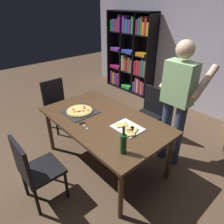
{
  "coord_description": "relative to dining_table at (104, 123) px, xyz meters",
  "views": [
    {
      "loc": [
        1.81,
        -1.45,
        2.12
      ],
      "look_at": [
        0.0,
        0.15,
        0.8
      ],
      "focal_mm": 32.33,
      "sensor_mm": 36.0,
      "label": 1
    }
  ],
  "objects": [
    {
      "name": "pepperoni_pizza_on_tray",
      "position": [
        -0.37,
        -0.13,
        0.08
      ],
      "size": [
        0.42,
        0.42,
        0.04
      ],
      "color": "#2D2D33",
      "rests_on": "dining_table"
    },
    {
      "name": "ground_plane",
      "position": [
        0.0,
        0.0,
        -0.68
      ],
      "size": [
        12.0,
        12.0,
        0.0
      ],
      "primitive_type": "plane",
      "color": "brown"
    },
    {
      "name": "chair_far_side",
      "position": [
        0.0,
        1.0,
        -0.17
      ],
      "size": [
        0.42,
        0.42,
        0.9
      ],
      "color": "black",
      "rests_on": "ground_plane"
    },
    {
      "name": "chair_left_end",
      "position": [
        -1.37,
        0.0,
        -0.17
      ],
      "size": [
        0.42,
        0.42,
        0.9
      ],
      "color": "black",
      "rests_on": "ground_plane"
    },
    {
      "name": "kitchen_scissors",
      "position": [
        -0.06,
        -0.29,
        0.07
      ],
      "size": [
        0.2,
        0.09,
        0.01
      ],
      "color": "silver",
      "rests_on": "dining_table"
    },
    {
      "name": "wine_bottle",
      "position": [
        0.66,
        -0.28,
        0.19
      ],
      "size": [
        0.07,
        0.07,
        0.32
      ],
      "color": "#194723",
      "rests_on": "dining_table"
    },
    {
      "name": "bookshelf",
      "position": [
        -1.77,
        2.37,
        0.27
      ],
      "size": [
        1.4,
        0.35,
        1.95
      ],
      "color": "black",
      "rests_on": "ground_plane"
    },
    {
      "name": "person_serving_pizza",
      "position": [
        0.58,
        0.78,
        0.31
      ],
      "size": [
        0.55,
        0.54,
        1.75
      ],
      "color": "#38476B",
      "rests_on": "ground_plane"
    },
    {
      "name": "pizza_slices_on_towel",
      "position": [
        0.39,
        0.06,
        0.08
      ],
      "size": [
        0.37,
        0.29,
        0.03
      ],
      "color": "white",
      "rests_on": "dining_table"
    },
    {
      "name": "dining_table",
      "position": [
        0.0,
        0.0,
        0.0
      ],
      "size": [
        1.76,
        1.04,
        0.75
      ],
      "color": "#4C331E",
      "rests_on": "ground_plane"
    },
    {
      "name": "back_wall",
      "position": [
        0.0,
        2.6,
        0.72
      ],
      "size": [
        6.4,
        0.1,
        2.8
      ],
      "primitive_type": "cube",
      "color": "#BCB7C6",
      "rests_on": "ground_plane"
    },
    {
      "name": "chair_near_camera",
      "position": [
        -0.0,
        -1.0,
        -0.17
      ],
      "size": [
        0.42,
        0.42,
        0.9
      ],
      "color": "black",
      "rests_on": "ground_plane"
    }
  ]
}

